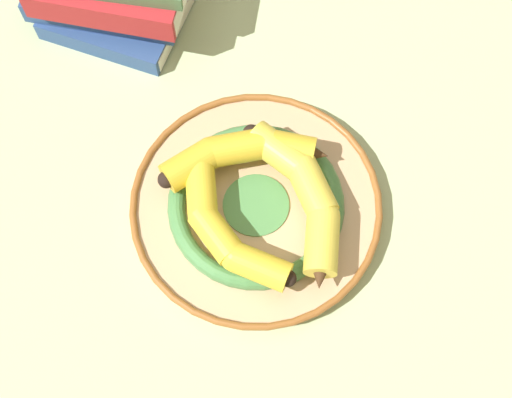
{
  "coord_description": "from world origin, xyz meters",
  "views": [
    {
      "loc": [
        0.12,
        -0.31,
        0.8
      ],
      "look_at": [
        0.03,
        -0.03,
        0.04
      ],
      "focal_mm": 50.0,
      "sensor_mm": 36.0,
      "label": 1
    }
  ],
  "objects_px": {
    "banana_b": "(305,197)",
    "banana_c": "(242,153)",
    "decorative_bowl": "(256,206)",
    "banana_a": "(224,227)"
  },
  "relations": [
    {
      "from": "decorative_bowl",
      "to": "banana_a",
      "type": "bearing_deg",
      "value": -115.18
    },
    {
      "from": "banana_a",
      "to": "banana_c",
      "type": "relative_size",
      "value": 0.89
    },
    {
      "from": "banana_b",
      "to": "banana_c",
      "type": "distance_m",
      "value": 0.09
    },
    {
      "from": "decorative_bowl",
      "to": "banana_c",
      "type": "distance_m",
      "value": 0.07
    },
    {
      "from": "banana_b",
      "to": "banana_a",
      "type": "bearing_deg",
      "value": 88.7
    },
    {
      "from": "banana_b",
      "to": "banana_c",
      "type": "height_order",
      "value": "same"
    },
    {
      "from": "decorative_bowl",
      "to": "banana_b",
      "type": "bearing_deg",
      "value": 14.03
    },
    {
      "from": "decorative_bowl",
      "to": "banana_b",
      "type": "height_order",
      "value": "banana_b"
    },
    {
      "from": "decorative_bowl",
      "to": "banana_c",
      "type": "bearing_deg",
      "value": 125.04
    },
    {
      "from": "banana_a",
      "to": "banana_b",
      "type": "height_order",
      "value": "banana_b"
    }
  ]
}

